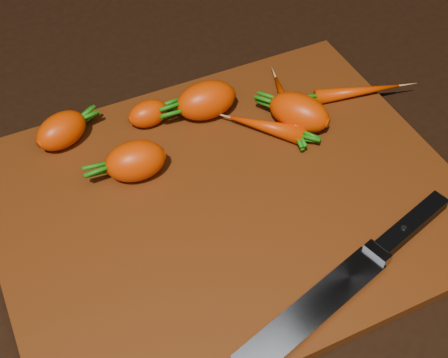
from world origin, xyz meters
name	(u,v)px	position (x,y,z in m)	size (l,w,h in m)	color
ground	(228,206)	(0.00, 0.00, -0.01)	(2.00, 2.00, 0.01)	black
cutting_board	(228,200)	(0.00, 0.00, 0.01)	(0.50, 0.40, 0.01)	#55250A
carrot_0	(61,131)	(-0.14, 0.16, 0.03)	(0.06, 0.04, 0.04)	#E73A03
carrot_1	(135,161)	(-0.08, 0.07, 0.03)	(0.07, 0.05, 0.05)	#E73A03
carrot_2	(206,100)	(0.03, 0.13, 0.04)	(0.07, 0.05, 0.05)	#E73A03
carrot_3	(148,114)	(-0.04, 0.15, 0.03)	(0.05, 0.03, 0.03)	#E73A03
carrot_4	(299,112)	(0.13, 0.06, 0.03)	(0.08, 0.04, 0.04)	#E73A03
carrot_5	(286,105)	(0.12, 0.09, 0.02)	(0.11, 0.02, 0.02)	#E73A03
carrot_6	(358,91)	(0.22, 0.08, 0.02)	(0.11, 0.02, 0.02)	#E73A03
carrot_7	(266,127)	(0.08, 0.07, 0.02)	(0.09, 0.02, 0.02)	#E73A03
knife	(325,298)	(0.03, -0.16, 0.02)	(0.29, 0.11, 0.02)	gray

